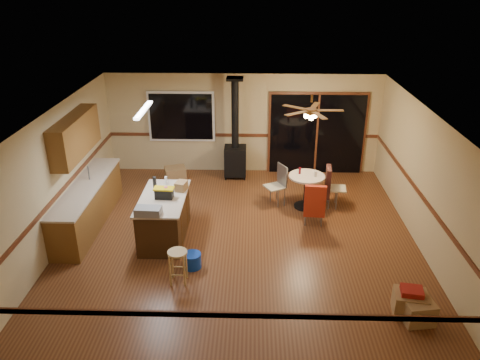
{
  "coord_description": "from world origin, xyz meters",
  "views": [
    {
      "loc": [
        0.24,
        -8.12,
        4.95
      ],
      "look_at": [
        0.0,
        0.3,
        1.15
      ],
      "focal_mm": 35.0,
      "sensor_mm": 36.0,
      "label": 1
    }
  ],
  "objects_px": {
    "chair_right": "(329,182)",
    "box_corner_b": "(418,312)",
    "blue_bucket": "(192,260)",
    "box_under_window": "(176,175)",
    "bar_stool": "(178,267)",
    "dining_table": "(306,186)",
    "chair_near": "(315,201)",
    "kitchen_island": "(164,217)",
    "chair_left": "(279,180)",
    "box_corner_a": "(410,303)",
    "toolbox_grey": "(148,211)",
    "toolbox_black": "(164,194)",
    "wood_stove": "(235,151)"
  },
  "relations": [
    {
      "from": "dining_table",
      "to": "box_under_window",
      "type": "distance_m",
      "value": 3.41
    },
    {
      "from": "dining_table",
      "to": "chair_right",
      "type": "bearing_deg",
      "value": 7.56
    },
    {
      "from": "blue_bucket",
      "to": "dining_table",
      "type": "height_order",
      "value": "dining_table"
    },
    {
      "from": "chair_left",
      "to": "box_corner_b",
      "type": "xyz_separation_m",
      "value": [
        1.96,
        -3.92,
        -0.41
      ]
    },
    {
      "from": "blue_bucket",
      "to": "chair_right",
      "type": "height_order",
      "value": "chair_right"
    },
    {
      "from": "blue_bucket",
      "to": "dining_table",
      "type": "distance_m",
      "value": 3.36
    },
    {
      "from": "chair_right",
      "to": "box_corner_b",
      "type": "height_order",
      "value": "chair_right"
    },
    {
      "from": "kitchen_island",
      "to": "wood_stove",
      "type": "relative_size",
      "value": 0.67
    },
    {
      "from": "chair_near",
      "to": "toolbox_black",
      "type": "bearing_deg",
      "value": -169.4
    },
    {
      "from": "chair_left",
      "to": "box_corner_b",
      "type": "distance_m",
      "value": 4.4
    },
    {
      "from": "chair_near",
      "to": "chair_right",
      "type": "relative_size",
      "value": 1.0
    },
    {
      "from": "box_corner_b",
      "to": "box_corner_a",
      "type": "bearing_deg",
      "value": 112.66
    },
    {
      "from": "toolbox_black",
      "to": "box_corner_b",
      "type": "relative_size",
      "value": 0.77
    },
    {
      "from": "toolbox_black",
      "to": "box_under_window",
      "type": "xyz_separation_m",
      "value": [
        -0.24,
        2.7,
        -0.79
      ]
    },
    {
      "from": "kitchen_island",
      "to": "box_under_window",
      "type": "relative_size",
      "value": 3.3
    },
    {
      "from": "toolbox_grey",
      "to": "chair_right",
      "type": "relative_size",
      "value": 0.67
    },
    {
      "from": "toolbox_grey",
      "to": "box_under_window",
      "type": "relative_size",
      "value": 0.92
    },
    {
      "from": "chair_right",
      "to": "blue_bucket",
      "type": "bearing_deg",
      "value": -138.21
    },
    {
      "from": "toolbox_grey",
      "to": "chair_left",
      "type": "relative_size",
      "value": 0.86
    },
    {
      "from": "toolbox_grey",
      "to": "chair_right",
      "type": "height_order",
      "value": "toolbox_grey"
    },
    {
      "from": "chair_right",
      "to": "box_under_window",
      "type": "distance_m",
      "value": 3.88
    },
    {
      "from": "kitchen_island",
      "to": "blue_bucket",
      "type": "distance_m",
      "value": 1.27
    },
    {
      "from": "bar_stool",
      "to": "box_under_window",
      "type": "relative_size",
      "value": 1.21
    },
    {
      "from": "toolbox_black",
      "to": "dining_table",
      "type": "height_order",
      "value": "toolbox_black"
    },
    {
      "from": "dining_table",
      "to": "chair_near",
      "type": "distance_m",
      "value": 0.89
    },
    {
      "from": "chair_right",
      "to": "toolbox_black",
      "type": "bearing_deg",
      "value": -156.21
    },
    {
      "from": "blue_bucket",
      "to": "box_corner_a",
      "type": "relative_size",
      "value": 0.67
    },
    {
      "from": "toolbox_black",
      "to": "blue_bucket",
      "type": "xyz_separation_m",
      "value": [
        0.63,
        -0.99,
        -0.86
      ]
    },
    {
      "from": "chair_right",
      "to": "box_corner_a",
      "type": "bearing_deg",
      "value": -78.35
    },
    {
      "from": "blue_bucket",
      "to": "box_under_window",
      "type": "relative_size",
      "value": 0.65
    },
    {
      "from": "dining_table",
      "to": "chair_near",
      "type": "relative_size",
      "value": 1.15
    },
    {
      "from": "wood_stove",
      "to": "blue_bucket",
      "type": "xyz_separation_m",
      "value": [
        -0.63,
        -4.08,
        -0.59
      ]
    },
    {
      "from": "toolbox_black",
      "to": "chair_left",
      "type": "xyz_separation_m",
      "value": [
        2.31,
        1.59,
        -0.41
      ]
    },
    {
      "from": "box_corner_b",
      "to": "bar_stool",
      "type": "bearing_deg",
      "value": 166.86
    },
    {
      "from": "chair_left",
      "to": "kitchen_island",
      "type": "bearing_deg",
      "value": -146.46
    },
    {
      "from": "box_under_window",
      "to": "toolbox_grey",
      "type": "bearing_deg",
      "value": -88.76
    },
    {
      "from": "chair_left",
      "to": "box_under_window",
      "type": "bearing_deg",
      "value": 156.44
    },
    {
      "from": "wood_stove",
      "to": "chair_left",
      "type": "height_order",
      "value": "wood_stove"
    },
    {
      "from": "chair_near",
      "to": "chair_right",
      "type": "distance_m",
      "value": 1.04
    },
    {
      "from": "box_under_window",
      "to": "toolbox_black",
      "type": "bearing_deg",
      "value": -84.87
    },
    {
      "from": "wood_stove",
      "to": "toolbox_black",
      "type": "bearing_deg",
      "value": -112.18
    },
    {
      "from": "toolbox_black",
      "to": "toolbox_grey",
      "type": "bearing_deg",
      "value": -104.01
    },
    {
      "from": "chair_left",
      "to": "box_corner_a",
      "type": "xyz_separation_m",
      "value": [
        1.88,
        -3.74,
        -0.4
      ]
    },
    {
      "from": "toolbox_grey",
      "to": "toolbox_black",
      "type": "height_order",
      "value": "toolbox_black"
    },
    {
      "from": "chair_left",
      "to": "box_under_window",
      "type": "xyz_separation_m",
      "value": [
        -2.55,
        1.11,
        -0.39
      ]
    },
    {
      "from": "box_corner_a",
      "to": "toolbox_grey",
      "type": "bearing_deg",
      "value": 161.4
    },
    {
      "from": "chair_left",
      "to": "chair_right",
      "type": "relative_size",
      "value": 0.78
    },
    {
      "from": "kitchen_island",
      "to": "chair_left",
      "type": "distance_m",
      "value": 2.82
    },
    {
      "from": "bar_stool",
      "to": "box_corner_a",
      "type": "distance_m",
      "value": 3.8
    },
    {
      "from": "kitchen_island",
      "to": "blue_bucket",
      "type": "xyz_separation_m",
      "value": [
        0.67,
        -1.03,
        -0.31
      ]
    }
  ]
}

